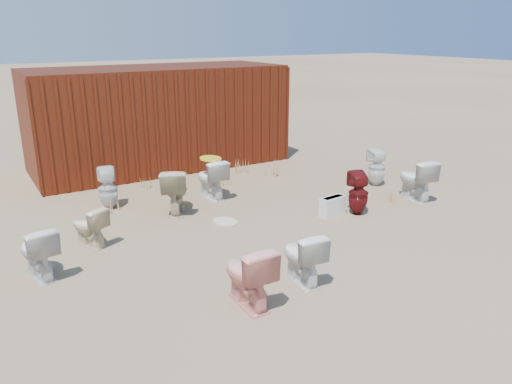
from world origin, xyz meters
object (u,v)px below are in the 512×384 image
shipping_container (158,117)px  toilet_front_a (38,252)px  toilet_front_c (302,257)px  toilet_back_e (377,167)px  toilet_back_a (108,188)px  toilet_front_maroon (358,193)px  toilet_front_e (416,179)px  toilet_front_pink (248,275)px  loose_tank (332,206)px  toilet_back_beige_right (175,190)px  toilet_back_yellowlid (211,179)px  toilet_back_beige_left (89,226)px

shipping_container → toilet_front_a: (-3.60, -4.84, -0.82)m
toilet_front_c → toilet_back_e: size_ratio=0.91×
toilet_front_c → toilet_back_e: toilet_back_e is taller
shipping_container → toilet_back_a: bearing=-128.2°
toilet_front_maroon → toilet_front_e: 1.53m
toilet_front_pink → toilet_front_maroon: (3.33, 1.70, -0.01)m
toilet_front_maroon → loose_tank: size_ratio=1.60×
toilet_back_e → toilet_front_maroon: bearing=50.2°
shipping_container → toilet_front_pink: bearing=-102.5°
toilet_back_e → toilet_front_pink: bearing=44.3°
toilet_front_c → toilet_front_maroon: 2.88m
toilet_back_beige_right → toilet_back_e: size_ratio=1.05×
toilet_back_e → loose_tank: bearing=39.6°
toilet_front_a → toilet_back_beige_right: (2.58, 1.43, 0.05)m
toilet_front_a → toilet_front_pink: (2.06, -2.09, 0.03)m
toilet_front_maroon → toilet_back_yellowlid: bearing=-31.9°
toilet_back_beige_right → toilet_back_beige_left: bearing=49.3°
toilet_front_a → toilet_back_e: toilet_back_e is taller
toilet_back_yellowlid → loose_tank: bearing=123.2°
toilet_front_maroon → toilet_back_e: 1.94m
toilet_back_yellowlid → toilet_back_a: bearing=-14.8°
toilet_front_pink → toilet_back_yellowlid: (1.45, 3.93, -0.00)m
toilet_front_maroon → toilet_front_a: bearing=13.8°
toilet_front_e → toilet_back_e: bearing=-82.0°
toilet_back_beige_right → toilet_back_yellowlid: size_ratio=1.06×
shipping_container → toilet_front_e: 6.23m
toilet_front_pink → toilet_back_beige_left: size_ratio=1.26×
toilet_front_maroon → toilet_front_e: toilet_front_e is taller
toilet_front_e → toilet_back_a: toilet_front_e is taller
shipping_container → toilet_back_yellowlid: (-0.08, -3.01, -0.80)m
toilet_front_a → toilet_front_maroon: size_ratio=0.94×
toilet_front_maroon → loose_tank: 0.52m
toilet_front_c → toilet_back_e: 4.82m
shipping_container → toilet_front_maroon: shipping_container is taller
shipping_container → toilet_front_c: 6.89m
toilet_front_maroon → toilet_back_e: (1.57, 1.14, 0.01)m
toilet_front_e → toilet_back_beige_right: (-4.34, 1.80, 0.01)m
toilet_front_e → toilet_back_beige_right: toilet_back_beige_right is taller
toilet_back_a → toilet_back_beige_left: 1.72m
toilet_front_pink → toilet_front_maroon: toilet_front_pink is taller
toilet_front_pink → toilet_back_e: bearing=-149.0°
toilet_front_e → toilet_back_yellowlid: toilet_front_e is taller
toilet_back_a → toilet_back_e: size_ratio=0.98×
toilet_front_e → toilet_back_yellowlid: bearing=-22.9°
toilet_back_beige_right → toilet_front_a: bearing=55.7°
toilet_front_c → toilet_back_beige_right: toilet_back_beige_right is taller
shipping_container → toilet_back_beige_right: (-1.02, -3.41, -0.77)m
toilet_front_pink → toilet_front_a: bearing=-44.5°
toilet_back_beige_right → toilet_front_e: bearing=-175.7°
toilet_front_maroon → toilet_back_beige_right: 3.35m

